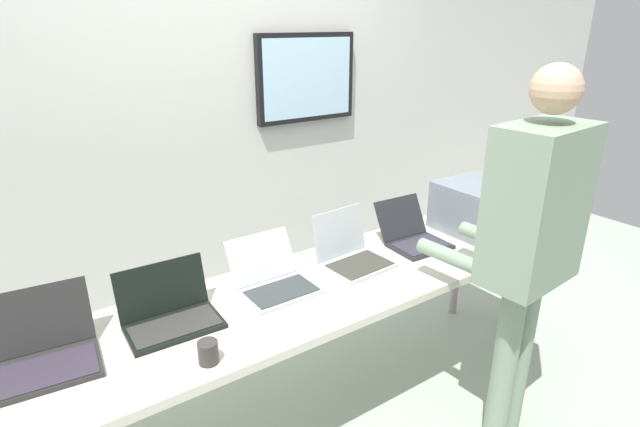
{
  "coord_description": "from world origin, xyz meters",
  "views": [
    {
      "loc": [
        -1.21,
        -1.73,
        1.91
      ],
      "look_at": [
        0.1,
        0.16,
        1.03
      ],
      "focal_mm": 28.28,
      "sensor_mm": 36.0,
      "label": 1
    }
  ],
  "objects": [
    {
      "name": "laptop_station_0",
      "position": [
        -1.15,
        0.08,
        0.81
      ],
      "size": [
        0.36,
        0.37,
        0.24
      ],
      "color": "#252424",
      "rests_on": "workbench"
    },
    {
      "name": "person",
      "position": [
        0.65,
        -0.62,
        1.07
      ],
      "size": [
        0.47,
        0.61,
        1.77
      ],
      "color": "gray",
      "rests_on": "ground"
    },
    {
      "name": "laptop_station_1",
      "position": [
        -0.7,
        0.08,
        0.8
      ],
      "size": [
        0.38,
        0.29,
        0.23
      ],
      "color": "black",
      "rests_on": "workbench"
    },
    {
      "name": "coffee_mug",
      "position": [
        -0.67,
        -0.25,
        0.79
      ],
      "size": [
        0.08,
        0.08,
        0.09
      ],
      "color": "#322F2C",
      "rests_on": "workbench"
    },
    {
      "name": "equipment_box",
      "position": [
        1.14,
        0.03,
        0.89
      ],
      "size": [
        0.41,
        0.4,
        0.28
      ],
      "color": "slate",
      "rests_on": "workbench"
    },
    {
      "name": "laptop_station_2",
      "position": [
        -0.21,
        0.09,
        0.8
      ],
      "size": [
        0.33,
        0.35,
        0.22
      ],
      "color": "#B1B4B4",
      "rests_on": "workbench"
    },
    {
      "name": "back_wall",
      "position": [
        0.01,
        1.13,
        1.27
      ],
      "size": [
        8.0,
        0.11,
        2.52
      ],
      "color": "beige",
      "rests_on": "ground"
    },
    {
      "name": "ground",
      "position": [
        0.0,
        0.0,
        -0.02
      ],
      "size": [
        8.0,
        8.0,
        0.04
      ],
      "primitive_type": "cube",
      "color": "#99A798"
    },
    {
      "name": "laptop_station_4",
      "position": [
        0.67,
        0.09,
        0.8
      ],
      "size": [
        0.32,
        0.36,
        0.23
      ],
      "color": "black",
      "rests_on": "workbench"
    },
    {
      "name": "laptop_station_3",
      "position": [
        0.24,
        0.09,
        0.81
      ],
      "size": [
        0.34,
        0.32,
        0.26
      ],
      "color": "#A9B1B3",
      "rests_on": "workbench"
    },
    {
      "name": "workbench",
      "position": [
        0.0,
        0.0,
        0.7
      ],
      "size": [
        2.79,
        0.7,
        0.75
      ],
      "color": "beige",
      "rests_on": "ground"
    }
  ]
}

